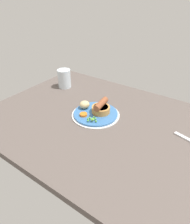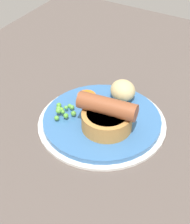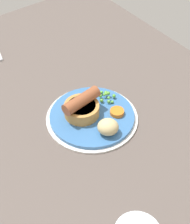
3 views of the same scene
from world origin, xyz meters
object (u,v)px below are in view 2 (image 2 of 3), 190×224
(sausage_pudding, at_px, (107,116))
(pea_pile, at_px, (64,110))
(carrot_slice_0, at_px, (87,97))
(potato_chunk_0, at_px, (123,90))
(dinner_plate, at_px, (102,122))

(sausage_pudding, relative_size, pea_pile, 1.95)
(sausage_pudding, height_order, carrot_slice_0, sausage_pudding)
(pea_pile, height_order, potato_chunk_0, potato_chunk_0)
(dinner_plate, distance_m, carrot_slice_0, 0.06)
(sausage_pudding, xyz_separation_m, potato_chunk_0, (0.09, 0.01, -0.00))
(dinner_plate, bearing_deg, potato_chunk_0, -3.98)
(dinner_plate, xyz_separation_m, potato_chunk_0, (0.07, -0.00, 0.03))
(pea_pile, distance_m, carrot_slice_0, 0.06)
(carrot_slice_0, bearing_deg, sausage_pudding, -125.43)
(pea_pile, relative_size, carrot_slice_0, 1.52)
(potato_chunk_0, height_order, carrot_slice_0, potato_chunk_0)
(sausage_pudding, relative_size, potato_chunk_0, 2.07)
(carrot_slice_0, bearing_deg, potato_chunk_0, -57.31)
(dinner_plate, relative_size, carrot_slice_0, 6.56)
(dinner_plate, relative_size, sausage_pudding, 2.21)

